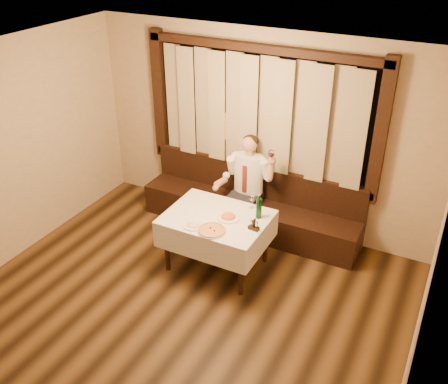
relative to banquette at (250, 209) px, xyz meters
The scene contains 10 objects.
room 2.12m from the banquette, 90.03° to the right, with size 5.01×6.01×2.81m.
banquette is the anchor object (origin of this frame).
dining_table 1.08m from the banquette, 90.00° to the right, with size 1.27×0.97×0.76m.
pizza 1.43m from the banquette, 85.46° to the right, with size 0.35×0.35×0.04m.
pasta_red 1.11m from the banquette, 81.48° to the right, with size 0.29×0.29×0.10m.
pasta_cream 1.44m from the banquette, 96.14° to the right, with size 0.25×0.25×0.08m.
green_bottle 1.11m from the banquette, 59.75° to the right, with size 0.07×0.07×0.33m.
table_wine_glass 0.92m from the banquette, 65.00° to the right, with size 0.07×0.07×0.19m.
cruet_caddy 1.30m from the banquette, 63.90° to the right, with size 0.14×0.08×0.14m.
seated_man 0.53m from the banquette, 105.57° to the right, with size 0.80×0.60×1.44m.
Camera 1 is at (2.48, -2.90, 4.05)m, focal length 40.00 mm.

